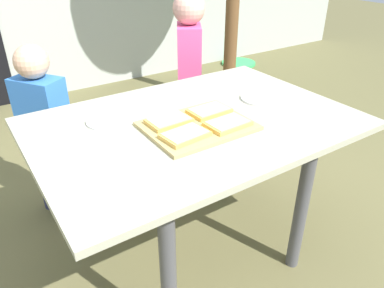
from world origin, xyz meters
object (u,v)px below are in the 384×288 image
dining_table (195,140)px  garden_hose_coil (239,63)px  plate_white_left (110,120)px  cutting_board (198,126)px  child_left (45,126)px  pizza_slice_near_left (185,135)px  pizza_slice_far_left (169,121)px  pizza_slice_far_right (209,110)px  plate_white_right (262,98)px  pizza_slice_near_right (228,123)px  child_right (189,69)px

dining_table → garden_hose_coil: dining_table is taller
garden_hose_coil → plate_white_left: bearing=-139.8°
cutting_board → child_left: bearing=120.0°
pizza_slice_near_left → pizza_slice_far_left: (0.01, 0.13, 0.00)m
cutting_board → pizza_slice_far_right: bearing=32.9°
pizza_slice_far_right → pizza_slice_far_left: 0.19m
pizza_slice_far_right → plate_white_right: bearing=2.6°
cutting_board → pizza_slice_near_left: size_ratio=2.27×
pizza_slice_near_left → pizza_slice_far_left: size_ratio=1.04×
pizza_slice_far_left → garden_hose_coil: 3.28m
plate_white_right → garden_hose_coil: plate_white_right is taller
pizza_slice_far_left → pizza_slice_near_left: bearing=-94.5°
pizza_slice_far_right → pizza_slice_near_left: bearing=-147.2°
dining_table → pizza_slice_far_right: size_ratio=7.52×
dining_table → plate_white_left: (-0.29, 0.18, 0.10)m
pizza_slice_near_left → plate_white_right: (0.51, 0.14, -0.02)m
dining_table → plate_white_left: plate_white_left is taller
pizza_slice_far_right → pizza_slice_far_left: bearing=178.1°
dining_table → child_left: child_left is taller
dining_table → cutting_board: bearing=-115.5°
pizza_slice_near_left → cutting_board: bearing=32.8°
garden_hose_coil → pizza_slice_near_right: bearing=-131.3°
pizza_slice_far_right → child_left: size_ratio=0.18×
plate_white_left → child_left: bearing=108.4°
cutting_board → child_left: child_left is taller
dining_table → garden_hose_coil: 3.18m
cutting_board → plate_white_right: size_ratio=2.08×
plate_white_left → pizza_slice_far_left: bearing=-44.8°
pizza_slice_far_left → cutting_board: bearing=-39.2°
pizza_slice_near_left → pizza_slice_far_right: 0.24m
pizza_slice_far_right → garden_hose_coil: size_ratio=0.42×
pizza_slice_far_left → garden_hose_coil: pizza_slice_far_left is taller
pizza_slice_near_right → child_right: 0.96m
dining_table → garden_hose_coil: size_ratio=3.19×
garden_hose_coil → plate_white_right: bearing=-128.5°
pizza_slice_far_right → child_right: child_right is taller
cutting_board → child_left: 0.88m
cutting_board → child_right: (0.48, 0.79, -0.07)m
dining_table → pizza_slice_far_right: 0.14m
pizza_slice_near_right → plate_white_right: 0.36m
dining_table → pizza_slice_near_left: bearing=-135.6°
garden_hose_coil → child_left: bearing=-149.0°
cutting_board → child_right: size_ratio=0.37×
child_right → pizza_slice_far_right: bearing=-117.4°
dining_table → pizza_slice_near_right: size_ratio=7.50×
cutting_board → dining_table: bearing=64.5°
plate_white_right → cutting_board: bearing=-169.1°
pizza_slice_near_left → plate_white_left: (-0.16, 0.31, -0.02)m
pizza_slice_far_left → child_right: 0.92m
garden_hose_coil → child_right: bearing=-138.4°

